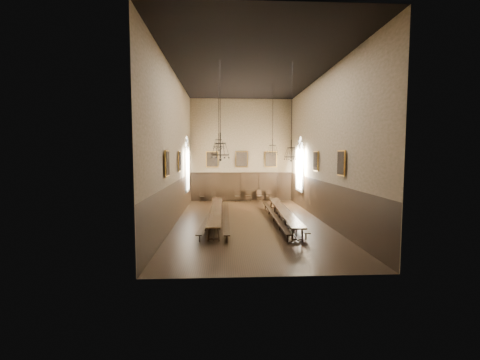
{
  "coord_description": "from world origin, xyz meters",
  "views": [
    {
      "loc": [
        -1.58,
        -19.5,
        4.15
      ],
      "look_at": [
        -0.52,
        1.5,
        2.45
      ],
      "focal_mm": 24.0,
      "sensor_mm": 36.0,
      "label": 1
    }
  ],
  "objects": [
    {
      "name": "ceiling",
      "position": [
        0.0,
        0.0,
        9.01
      ],
      "size": [
        9.0,
        18.0,
        0.02
      ],
      "primitive_type": "cube",
      "color": "black",
      "rests_on": "ground"
    },
    {
      "name": "wall_front",
      "position": [
        0.0,
        -9.01,
        4.5
      ],
      "size": [
        9.0,
        0.02,
        9.0
      ],
      "primitive_type": "cube",
      "color": "#94785B",
      "rests_on": "ground"
    },
    {
      "name": "floor",
      "position": [
        0.0,
        0.0,
        -0.01
      ],
      "size": [
        9.0,
        18.0,
        0.02
      ],
      "primitive_type": "cube",
      "color": "black",
      "rests_on": "ground"
    },
    {
      "name": "portrait_right_0",
      "position": [
        4.38,
        1.0,
        3.7
      ],
      "size": [
        0.12,
        1.0,
        1.3
      ],
      "color": "gold",
      "rests_on": "wall_right"
    },
    {
      "name": "chair_6",
      "position": [
        2.38,
        8.58,
        0.29
      ],
      "size": [
        0.45,
        0.45,
        0.95
      ],
      "rotation": [
        0.0,
        0.0,
        0.08
      ],
      "color": "black",
      "rests_on": "floor"
    },
    {
      "name": "window_right",
      "position": [
        4.43,
        5.5,
        3.4
      ],
      "size": [
        0.2,
        2.2,
        4.6
      ],
      "primitive_type": null,
      "color": "white",
      "rests_on": "wall_right"
    },
    {
      "name": "bench_right_inner",
      "position": [
        1.49,
        -0.09,
        0.29
      ],
      "size": [
        0.47,
        10.12,
        0.46
      ],
      "rotation": [
        0.0,
        0.0,
        -0.02
      ],
      "color": "black",
      "rests_on": "floor"
    },
    {
      "name": "portrait_right_1",
      "position": [
        4.38,
        -3.5,
        3.7
      ],
      "size": [
        0.12,
        1.0,
        1.3
      ],
      "color": "gold",
      "rests_on": "wall_right"
    },
    {
      "name": "bench_left_outer",
      "position": [
        -2.45,
        -0.07,
        0.28
      ],
      "size": [
        0.9,
        9.72,
        0.44
      ],
      "rotation": [
        0.0,
        0.0,
        -0.06
      ],
      "color": "black",
      "rests_on": "floor"
    },
    {
      "name": "chandelier_front_right",
      "position": [
        2.03,
        -2.47,
        4.41
      ],
      "size": [
        0.75,
        0.75,
        5.13
      ],
      "color": "black",
      "rests_on": "ceiling"
    },
    {
      "name": "chair_5",
      "position": [
        1.58,
        8.49,
        0.3
      ],
      "size": [
        0.54,
        0.54,
        1.0
      ],
      "rotation": [
        0.0,
        0.0,
        0.25
      ],
      "color": "black",
      "rests_on": "floor"
    },
    {
      "name": "window_left",
      "position": [
        -4.43,
        5.5,
        3.4
      ],
      "size": [
        0.2,
        2.2,
        4.6
      ],
      "primitive_type": null,
      "color": "white",
      "rests_on": "wall_left"
    },
    {
      "name": "table_right",
      "position": [
        2.05,
        -0.25,
        0.39
      ],
      "size": [
        1.08,
        10.14,
        0.79
      ],
      "rotation": [
        0.0,
        0.0,
        -0.04
      ],
      "color": "black",
      "rests_on": "floor"
    },
    {
      "name": "portrait_left_1",
      "position": [
        -4.38,
        -3.5,
        3.7
      ],
      "size": [
        0.12,
        1.0,
        1.3
      ],
      "color": "gold",
      "rests_on": "wall_left"
    },
    {
      "name": "wall_right",
      "position": [
        4.51,
        0.0,
        4.5
      ],
      "size": [
        0.02,
        18.0,
        9.0
      ],
      "primitive_type": "cube",
      "color": "#94785B",
      "rests_on": "ground"
    },
    {
      "name": "table_left",
      "position": [
        -2.07,
        0.09,
        0.39
      ],
      "size": [
        0.73,
        10.11,
        0.79
      ],
      "rotation": [
        0.0,
        0.0,
        -0.0
      ],
      "color": "black",
      "rests_on": "floor"
    },
    {
      "name": "wall_left",
      "position": [
        -4.51,
        0.0,
        4.5
      ],
      "size": [
        0.02,
        18.0,
        9.0
      ],
      "primitive_type": "cube",
      "color": "#94785B",
      "rests_on": "ground"
    },
    {
      "name": "wall_back",
      "position": [
        0.0,
        9.01,
        4.5
      ],
      "size": [
        9.0,
        0.02,
        9.0
      ],
      "primitive_type": "cube",
      "color": "#94785B",
      "rests_on": "ground"
    },
    {
      "name": "chandelier_front_left",
      "position": [
        -1.76,
        -2.58,
        4.42
      ],
      "size": [
        0.94,
        0.94,
        5.05
      ],
      "color": "black",
      "rests_on": "ceiling"
    },
    {
      "name": "chandelier_back_right",
      "position": [
        1.85,
        2.96,
        4.63
      ],
      "size": [
        0.77,
        0.77,
        4.86
      ],
      "color": "black",
      "rests_on": "ceiling"
    },
    {
      "name": "chair_4",
      "position": [
        0.59,
        8.51,
        0.32
      ],
      "size": [
        0.47,
        0.47,
        1.04
      ],
      "rotation": [
        0.0,
        0.0,
        0.01
      ],
      "color": "black",
      "rests_on": "floor"
    },
    {
      "name": "chair_3",
      "position": [
        -0.38,
        8.47,
        0.3
      ],
      "size": [
        0.48,
        0.48,
        0.99
      ],
      "rotation": [
        0.0,
        0.0,
        0.11
      ],
      "color": "black",
      "rests_on": "floor"
    },
    {
      "name": "portrait_back_2",
      "position": [
        2.6,
        8.88,
        3.7
      ],
      "size": [
        1.1,
        0.12,
        1.4
      ],
      "color": "gold",
      "rests_on": "wall_back"
    },
    {
      "name": "portrait_left_0",
      "position": [
        -4.38,
        1.0,
        3.7
      ],
      "size": [
        0.12,
        1.0,
        1.3
      ],
      "color": "gold",
      "rests_on": "wall_left"
    },
    {
      "name": "chair_0",
      "position": [
        -3.49,
        8.48,
        0.29
      ],
      "size": [
        0.53,
        0.53,
        0.96
      ],
      "rotation": [
        0.0,
        0.0,
        0.3
      ],
      "color": "black",
      "rests_on": "floor"
    },
    {
      "name": "chandelier_back_left",
      "position": [
        -1.92,
        2.57,
        4.98
      ],
      "size": [
        0.76,
        0.76,
        4.49
      ],
      "color": "black",
      "rests_on": "ceiling"
    },
    {
      "name": "bench_right_outer",
      "position": [
        2.51,
        0.04,
        0.28
      ],
      "size": [
        0.57,
        9.74,
        0.44
      ],
      "rotation": [
        0.0,
        0.0,
        -0.03
      ],
      "color": "black",
      "rests_on": "floor"
    },
    {
      "name": "chair_1",
      "position": [
        -2.45,
        8.48,
        0.26
      ],
      "size": [
        0.45,
        0.45,
        0.86
      ],
      "rotation": [
        0.0,
        0.0,
        0.2
      ],
      "color": "black",
      "rests_on": "floor"
    },
    {
      "name": "wainscot_panelling",
      "position": [
        0.0,
        0.0,
        1.25
      ],
      "size": [
        9.0,
        18.0,
        2.5
      ],
      "primitive_type": null,
      "color": "black",
      "rests_on": "floor"
    },
    {
      "name": "bench_left_inner",
      "position": [
        -1.43,
        -0.11,
        0.29
      ],
      "size": [
        0.35,
        10.0,
        0.45
      ],
      "rotation": [
        0.0,
        0.0,
        -0.0
      ],
      "color": "black",
      "rests_on": "floor"
    },
    {
      "name": "portrait_back_0",
      "position": [
        -2.6,
        8.88,
        3.7
      ],
      "size": [
        1.1,
        0.12,
        1.4
      ],
      "color": "gold",
      "rests_on": "wall_back"
    },
    {
      "name": "portrait_back_1",
      "position": [
        0.0,
        8.88,
        3.7
      ],
      "size": [
        1.1,
        0.12,
        1.4
      ],
      "color": "gold",
      "rests_on": "wall_back"
    }
  ]
}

